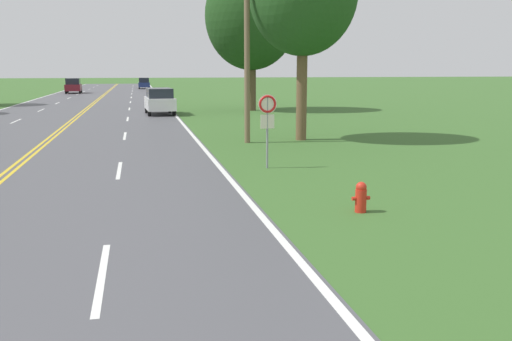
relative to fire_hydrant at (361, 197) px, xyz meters
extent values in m
cube|color=white|center=(-5.39, -2.72, -0.33)|extent=(0.12, 3.00, 0.00)
cube|color=white|center=(-5.39, 6.28, -0.33)|extent=(0.12, 3.00, 0.00)
cube|color=white|center=(-5.39, 15.28, -0.33)|extent=(0.12, 3.00, 0.00)
cube|color=white|center=(-5.39, 24.28, -0.33)|extent=(0.12, 3.00, 0.00)
cube|color=white|center=(-5.39, 33.28, -0.33)|extent=(0.12, 3.00, 0.00)
cube|color=white|center=(-5.39, 42.28, -0.33)|extent=(0.12, 3.00, 0.00)
cube|color=white|center=(-5.39, 51.28, -0.33)|extent=(0.12, 3.00, 0.00)
cube|color=white|center=(-5.39, 60.28, -0.33)|extent=(0.12, 3.00, 0.00)
cube|color=white|center=(-5.39, 69.28, -0.33)|extent=(0.12, 3.00, 0.00)
cube|color=white|center=(-5.39, 78.28, -0.33)|extent=(0.12, 3.00, 0.00)
cube|color=white|center=(-5.39, 87.28, -0.33)|extent=(0.12, 3.00, 0.00)
cube|color=white|center=(-5.39, 96.28, -0.33)|extent=(0.12, 3.00, 0.00)
cube|color=white|center=(-11.99, 24.28, -0.33)|extent=(0.12, 3.00, 0.00)
cube|color=white|center=(-11.99, 33.28, -0.33)|extent=(0.12, 3.00, 0.00)
cube|color=white|center=(-11.99, 42.28, -0.33)|extent=(0.12, 3.00, 0.00)
cube|color=white|center=(-11.99, 51.28, -0.33)|extent=(0.12, 3.00, 0.00)
cube|color=white|center=(-11.99, 60.28, -0.33)|extent=(0.12, 3.00, 0.00)
cube|color=white|center=(-11.99, 69.28, -0.33)|extent=(0.12, 3.00, 0.00)
cube|color=white|center=(-11.99, 78.28, -0.33)|extent=(0.12, 3.00, 0.00)
cube|color=white|center=(-11.99, 87.28, -0.33)|extent=(0.12, 3.00, 0.00)
cube|color=white|center=(-11.99, 96.28, -0.33)|extent=(0.12, 3.00, 0.00)
cylinder|color=red|center=(0.00, 0.00, -0.09)|extent=(0.25, 0.25, 0.51)
sphere|color=red|center=(0.00, 0.00, 0.22)|extent=(0.24, 0.24, 0.24)
cylinder|color=red|center=(0.17, 0.00, -0.03)|extent=(0.08, 0.09, 0.09)
cylinder|color=red|center=(-0.17, 0.00, -0.03)|extent=(0.08, 0.09, 0.09)
cylinder|color=gray|center=(-0.76, 5.72, 0.80)|extent=(0.07, 0.07, 2.29)
cylinder|color=silver|center=(-0.76, 5.70, 1.70)|extent=(0.60, 0.02, 0.60)
torus|color=red|center=(-0.76, 5.69, 1.70)|extent=(0.55, 0.07, 0.55)
cube|color=silver|center=(-0.76, 5.70, 1.15)|extent=(0.44, 0.02, 0.44)
cylinder|color=brown|center=(-0.18, 11.81, 3.73)|extent=(0.24, 0.24, 8.16)
cylinder|color=brown|center=(2.35, 12.22, 1.84)|extent=(0.47, 0.47, 4.37)
cylinder|color=brown|center=(3.78, 29.83, 1.69)|extent=(0.69, 0.69, 4.07)
ellipsoid|color=#1E4219|center=(3.78, 29.83, 6.65)|extent=(6.89, 6.89, 7.92)
cylinder|color=black|center=(-2.34, 26.28, 0.05)|extent=(0.24, 0.80, 0.79)
cylinder|color=black|center=(-3.99, 26.20, 0.05)|extent=(0.24, 0.80, 0.79)
cylinder|color=black|center=(-2.47, 28.95, 0.05)|extent=(0.24, 0.80, 0.79)
cylinder|color=black|center=(-4.12, 28.87, 0.05)|extent=(0.24, 0.80, 0.79)
cube|color=white|center=(-3.23, 27.57, 0.41)|extent=(2.06, 4.39, 0.81)
cube|color=#1E232D|center=(-3.23, 27.57, 1.14)|extent=(1.77, 3.09, 0.65)
cylinder|color=black|center=(-13.69, 65.08, 0.03)|extent=(0.23, 0.76, 0.75)
cylinder|color=black|center=(-12.00, 65.14, 0.03)|extent=(0.23, 0.76, 0.75)
cylinder|color=black|center=(-13.60, 62.36, 0.03)|extent=(0.23, 0.76, 0.75)
cylinder|color=black|center=(-11.90, 62.42, 0.03)|extent=(0.23, 0.76, 0.75)
cube|color=maroon|center=(-12.80, 63.75, 0.40)|extent=(2.05, 4.46, 0.83)
cube|color=#1E232D|center=(-12.80, 63.75, 1.21)|extent=(1.78, 3.13, 0.78)
cylinder|color=black|center=(-2.80, 77.35, -0.03)|extent=(0.20, 0.64, 0.64)
cylinder|color=black|center=(-4.37, 77.36, -0.03)|extent=(0.20, 0.64, 0.64)
cylinder|color=black|center=(-2.79, 80.06, -0.03)|extent=(0.20, 0.64, 0.64)
cylinder|color=black|center=(-4.36, 80.07, -0.03)|extent=(0.20, 0.64, 0.64)
cube|color=navy|center=(-3.58, 78.71, 0.30)|extent=(1.78, 4.38, 0.71)
cube|color=#1E232D|center=(-3.58, 78.71, 1.03)|extent=(1.56, 3.07, 0.74)
camera|label=1|loc=(-4.75, -10.88, 2.78)|focal=38.00mm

